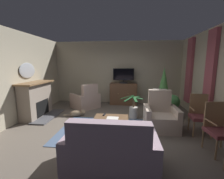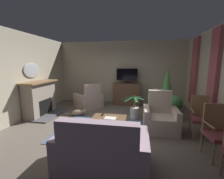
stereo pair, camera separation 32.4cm
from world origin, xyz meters
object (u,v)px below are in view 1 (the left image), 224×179
(armchair_by_fireplace, at_px, (160,117))
(potted_plant_small_fern_corner, at_px, (172,104))
(armchair_beside_cabinet, at_px, (86,101))
(side_chair_nearest_door, at_px, (218,127))
(coffee_table, at_px, (111,119))
(fireplace, at_px, (37,100))
(tv_remote, at_px, (104,115))
(sofa_floral, at_px, (111,152))
(cat, at_px, (77,113))
(side_chair_far_end, at_px, (200,114))
(tv_cabinet, at_px, (123,94))
(folded_newspaper, at_px, (113,118))
(wall_mirror_oval, at_px, (27,71))
(potted_plant_tall_palm_by_window, at_px, (163,88))
(television, at_px, (124,75))
(potted_plant_leafy_by_curtain, at_px, (133,111))

(armchair_by_fireplace, bearing_deg, potted_plant_small_fern_corner, 58.88)
(armchair_beside_cabinet, relative_size, side_chair_nearest_door, 1.27)
(coffee_table, relative_size, potted_plant_small_fern_corner, 1.12)
(fireplace, height_order, tv_remote, fireplace)
(sofa_floral, height_order, potted_plant_small_fern_corner, sofa_floral)
(cat, bearing_deg, side_chair_nearest_door, -26.50)
(tv_remote, distance_m, side_chair_far_end, 2.51)
(potted_plant_small_fern_corner, bearing_deg, tv_cabinet, 136.93)
(folded_newspaper, relative_size, armchair_by_fireplace, 0.27)
(fireplace, relative_size, wall_mirror_oval, 1.87)
(tv_cabinet, distance_m, folded_newspaper, 3.06)
(tv_cabinet, relative_size, coffee_table, 1.34)
(folded_newspaper, distance_m, potted_plant_small_fern_corner, 2.38)
(wall_mirror_oval, distance_m, tv_remote, 3.08)
(folded_newspaper, xyz_separation_m, potted_plant_tall_palm_by_window, (1.71, 2.12, 0.48))
(television, distance_m, armchair_beside_cabinet, 1.95)
(wall_mirror_oval, relative_size, tv_remote, 4.70)
(coffee_table, bearing_deg, potted_plant_tall_palm_by_window, 49.20)
(wall_mirror_oval, height_order, folded_newspaper, wall_mirror_oval)
(wall_mirror_oval, bearing_deg, coffee_table, -18.62)
(fireplace, height_order, side_chair_nearest_door, fireplace)
(coffee_table, relative_size, potted_plant_leafy_by_curtain, 1.08)
(fireplace, bearing_deg, wall_mirror_oval, 180.00)
(fireplace, height_order, coffee_table, fireplace)
(armchair_by_fireplace, xyz_separation_m, side_chair_nearest_door, (0.94, -1.05, 0.19))
(sofa_floral, xyz_separation_m, cat, (-1.49, 2.57, -0.21))
(fireplace, height_order, television, television)
(wall_mirror_oval, distance_m, armchair_beside_cabinet, 2.40)
(armchair_by_fireplace, height_order, side_chair_nearest_door, armchair_by_fireplace)
(tv_cabinet, bearing_deg, coffee_table, -94.14)
(tv_cabinet, xyz_separation_m, potted_plant_small_fern_corner, (1.71, -1.60, 0.00))
(armchair_by_fireplace, bearing_deg, armchair_beside_cabinet, 145.89)
(wall_mirror_oval, xyz_separation_m, tv_cabinet, (3.15, 1.97, -1.13))
(tv_cabinet, distance_m, armchair_by_fireplace, 2.80)
(tv_cabinet, relative_size, television, 1.31)
(wall_mirror_oval, height_order, potted_plant_small_fern_corner, wall_mirror_oval)
(armchair_by_fireplace, height_order, potted_plant_small_fern_corner, armchair_by_fireplace)
(potted_plant_leafy_by_curtain, height_order, potted_plant_small_fern_corner, potted_plant_small_fern_corner)
(side_chair_nearest_door, relative_size, cat, 1.43)
(armchair_by_fireplace, relative_size, potted_plant_tall_palm_by_window, 0.64)
(potted_plant_tall_palm_by_window, bearing_deg, potted_plant_leafy_by_curtain, -143.44)
(fireplace, xyz_separation_m, sofa_floral, (2.84, -2.41, -0.26))
(side_chair_far_end, bearing_deg, armchair_beside_cabinet, 151.21)
(wall_mirror_oval, distance_m, potted_plant_tall_palm_by_window, 4.85)
(fireplace, bearing_deg, television, 33.35)
(coffee_table, height_order, potted_plant_leafy_by_curtain, potted_plant_leafy_by_curtain)
(fireplace, distance_m, side_chair_far_end, 5.04)
(coffee_table, distance_m, side_chair_far_end, 2.31)
(side_chair_nearest_door, bearing_deg, television, 120.16)
(armchair_by_fireplace, relative_size, potted_plant_small_fern_corner, 1.37)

